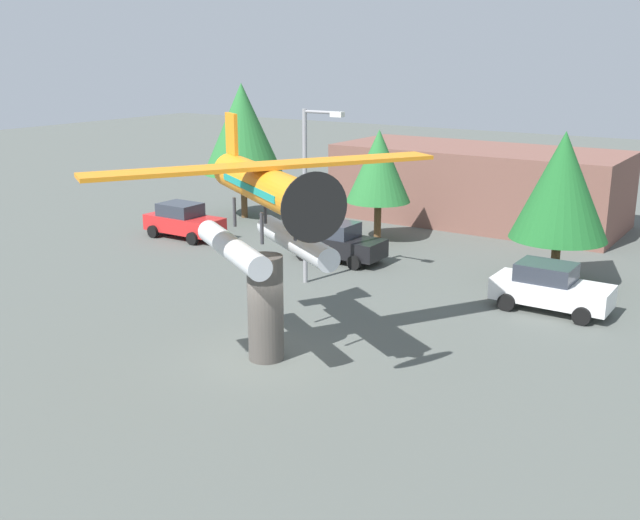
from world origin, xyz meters
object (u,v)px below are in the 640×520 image
Objects in this scene: floatplane_monument at (265,202)px; tree_east at (379,166)px; storefront_building at (478,185)px; tree_center_back at (562,186)px; car_far_white at (550,287)px; streetlight_primary at (309,183)px; car_near_red at (183,221)px; display_pedestal at (266,308)px; tree_west at (242,129)px; car_mid_black at (338,242)px.

floatplane_monument is 1.70× the size of tree_east.
tree_center_back reaches higher than storefront_building.
car_far_white is 0.68× the size of tree_center_back.
car_far_white is 0.60× the size of streetlight_primary.
car_near_red is 10.70m from streetlight_primary.
display_pedestal is 0.21× the size of storefront_building.
car_far_white is 9.97m from streetlight_primary.
floatplane_monument is at bearing -48.93° from tree_west.
storefront_building is (1.17, 14.81, -2.08)m from streetlight_primary.
floatplane_monument reaches higher than tree_center_back.
floatplane_monument is 1.34× the size of streetlight_primary.
tree_center_back is at bearing -9.28° from tree_west.
car_near_red is at bearing -132.62° from storefront_building.
car_far_white is at bearing 90.00° from floatplane_monument.
storefront_building is at bearing 85.47° from streetlight_primary.
tree_west reaches higher than tree_center_back.
floatplane_monument is at bearing -72.93° from tree_east.
storefront_building is 13.44m from tree_west.
storefront_building is (-2.22, 22.07, -2.90)m from floatplane_monument.
storefront_building is at bearing 79.56° from car_mid_black.
tree_east reaches higher than storefront_building.
floatplane_monument reaches higher than streetlight_primary.
streetlight_primary is at bearing -94.53° from storefront_building.
tree_center_back is (5.00, 12.61, -0.90)m from floatplane_monument.
tree_west is (-9.35, 4.83, 4.15)m from car_mid_black.
car_near_red is 1.00× the size of car_far_white.
tree_west is at bearing 95.05° from car_near_red.
tree_east is (-4.54, 15.07, 2.10)m from display_pedestal.
car_mid_black is (-4.18, 10.75, -0.76)m from display_pedestal.
floatplane_monument reaches higher than car_near_red.
streetlight_primary is 15.00m from storefront_building.
display_pedestal is at bearing -65.48° from streetlight_primary.
tree_west is at bearing 161.99° from car_far_white.
streetlight_primary reaches higher than tree_east.
car_mid_black is (8.87, 0.65, 0.00)m from car_near_red.
car_near_red and car_far_white have the same top height.
tree_east is at bearing 99.07° from streetlight_primary.
tree_center_back is at bearing 100.26° from floatplane_monument.
tree_east is at bearing -109.33° from storefront_building.
streetlight_primary is 7.99m from tree_east.
tree_west is 1.21× the size of tree_center_back.
storefront_building is at bearing 29.31° from tree_west.
car_far_white is at bearing -57.79° from storefront_building.
tree_east is 9.98m from tree_center_back.
tree_east is (8.51, 4.96, 2.86)m from car_near_red.
car_near_red is at bearing -84.95° from tree_west.
car_mid_black is at bearing -85.25° from tree_east.
display_pedestal is at bearing -49.03° from tree_west.
display_pedestal is at bearing -84.53° from storefront_building.
car_mid_black is 0.60× the size of streetlight_primary.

